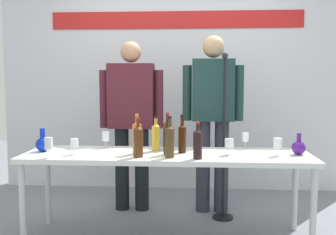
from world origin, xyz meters
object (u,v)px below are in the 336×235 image
object	(u,v)px
wine_bottle_6	(170,140)
wine_glass_left_1	(49,144)
wine_bottle_2	(168,139)
wine_bottle_3	(137,137)
wine_bottle_0	(182,137)
wine_glass_left_0	(74,143)
presenter_right	(213,112)
wine_glass_left_2	(106,137)
presenter_left	(131,114)
wine_glass_right_0	(245,137)
wine_bottle_5	(156,136)
display_table	(167,160)
decanter_blue_left	(43,144)
decanter_blue_right	(299,147)
microphone_stand	(223,164)
wine_glass_right_1	(229,143)
wine_bottle_4	(167,134)
wine_bottle_7	(198,143)
wine_glass_right_2	(278,144)
wine_bottle_1	(138,140)

from	to	relation	value
wine_bottle_6	wine_glass_left_1	world-z (taller)	wine_bottle_6
wine_bottle_2	wine_bottle_3	distance (m)	0.25
wine_bottle_0	wine_glass_left_0	world-z (taller)	wine_bottle_0
presenter_right	wine_glass_left_2	xyz separation A→B (m)	(-0.96, -0.51, -0.18)
wine_bottle_2	presenter_left	bearing A→B (deg)	118.39
wine_glass_left_1	wine_glass_right_0	xyz separation A→B (m)	(1.56, 0.52, -0.01)
wine_bottle_5	wine_glass_left_2	bearing A→B (deg)	166.89
wine_bottle_5	wine_glass_left_0	size ratio (longest dim) A/B	2.29
display_table	wine_glass_left_0	distance (m)	0.76
decanter_blue_left	wine_glass_left_1	world-z (taller)	decanter_blue_left
decanter_blue_right	presenter_right	distance (m)	0.99
wine_glass_left_2	microphone_stand	xyz separation A→B (m)	(1.06, 0.31, -0.29)
decanter_blue_left	wine_glass_right_0	xyz separation A→B (m)	(1.71, 0.26, 0.03)
display_table	wine_glass_right_1	bearing A→B (deg)	-4.77
wine_glass_left_0	wine_bottle_2	bearing A→B (deg)	3.92
display_table	presenter_right	world-z (taller)	presenter_right
wine_bottle_4	wine_bottle_7	size ratio (longest dim) A/B	1.13
wine_bottle_2	wine_glass_right_1	xyz separation A→B (m)	(0.49, 0.01, -0.03)
decanter_blue_left	decanter_blue_right	distance (m)	2.10
presenter_right	wine_bottle_5	world-z (taller)	presenter_right
decanter_blue_left	wine_bottle_7	size ratio (longest dim) A/B	0.69
wine_bottle_2	wine_bottle_3	bearing A→B (deg)	176.27
presenter_right	wine_glass_right_1	size ratio (longest dim) A/B	13.11
wine_bottle_3	wine_glass_left_0	size ratio (longest dim) A/B	2.52
decanter_blue_left	wine_bottle_0	distance (m)	1.17
wine_bottle_7	wine_glass_right_1	xyz separation A→B (m)	(0.25, 0.17, -0.03)
decanter_blue_left	wine_glass_right_2	distance (m)	1.92
presenter_left	wine_glass_right_2	bearing A→B (deg)	-31.02
wine_glass_left_0	wine_glass_right_0	bearing A→B (deg)	14.74
wine_glass_left_0	wine_bottle_1	bearing A→B (deg)	-7.11
microphone_stand	wine_bottle_5	bearing A→B (deg)	-145.52
display_table	wine_glass_right_2	xyz separation A→B (m)	(0.88, -0.06, 0.16)
wine_bottle_0	wine_bottle_3	xyz separation A→B (m)	(-0.36, -0.07, 0.01)
display_table	wine_glass_left_1	world-z (taller)	wine_glass_left_1
presenter_left	wine_bottle_7	bearing A→B (deg)	-54.79
microphone_stand	decanter_blue_left	bearing A→B (deg)	-161.82
presenter_right	wine_glass_right_0	xyz separation A→B (m)	(0.26, -0.45, -0.18)
presenter_right	wine_glass_left_0	bearing A→B (deg)	-144.17
wine_glass_left_0	decanter_blue_right	bearing A→B (deg)	3.63
wine_glass_left_1	wine_glass_right_2	xyz separation A→B (m)	(1.77, 0.20, -0.01)
wine_bottle_1	microphone_stand	size ratio (longest dim) A/B	0.20
wine_glass_left_2	wine_glass_right_1	size ratio (longest dim) A/B	1.09
wine_bottle_3	wine_glass_left_2	distance (m)	0.40
decanter_blue_right	wine_glass_right_1	world-z (taller)	decanter_blue_right
presenter_right	wine_glass_left_2	bearing A→B (deg)	-152.03
presenter_right	wine_glass_left_2	world-z (taller)	presenter_right
wine_bottle_0	decanter_blue_left	bearing A→B (deg)	-178.90
wine_glass_right_0	wine_glass_right_1	bearing A→B (deg)	-118.51
wine_glass_left_1	microphone_stand	size ratio (longest dim) A/B	0.10
wine_glass_left_1	presenter_right	bearing A→B (deg)	37.08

